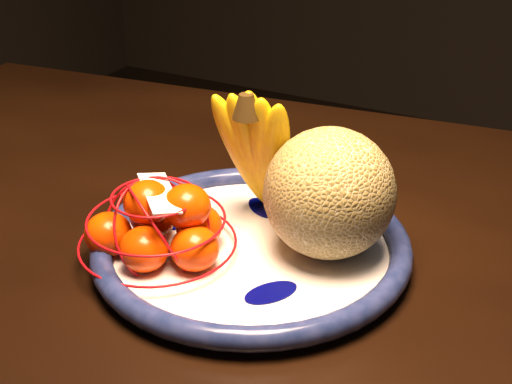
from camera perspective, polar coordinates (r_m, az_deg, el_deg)
The scene contains 6 objects.
dining_table at distance 0.76m, azimuth 4.21°, elevation -10.45°, with size 1.52×1.01×0.72m.
fruit_bowl at distance 0.72m, azimuth -0.38°, elevation -4.35°, with size 0.32×0.32×0.03m.
cantaloupe at distance 0.69m, azimuth 5.89°, elevation -0.09°, with size 0.13×0.13×0.13m, color olive.
banana_bunch at distance 0.74m, azimuth 0.20°, elevation 3.60°, with size 0.11×0.10×0.16m.
mandarin_bag at distance 0.70m, azimuth -7.64°, elevation -2.75°, with size 0.16×0.16×0.10m.
price_tag at distance 0.68m, azimuth -7.75°, elevation -0.09°, with size 0.07×0.03×0.00m, color white.
Camera 1 is at (0.20, -0.53, 1.11)m, focal length 50.00 mm.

